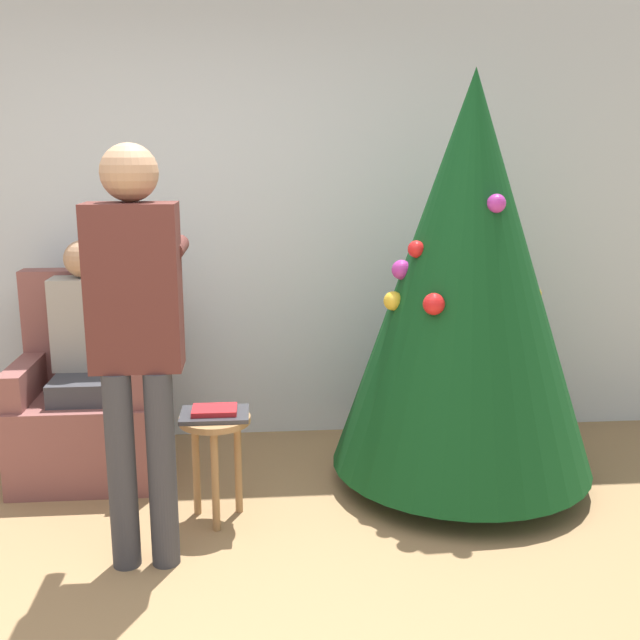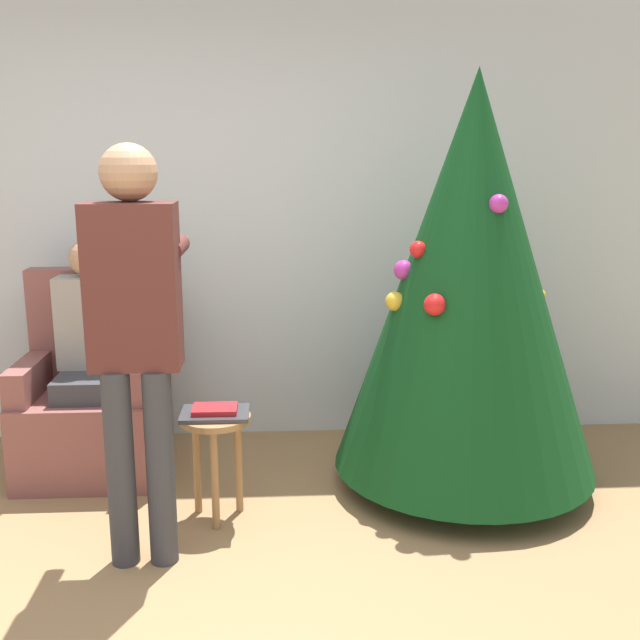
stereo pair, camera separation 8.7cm
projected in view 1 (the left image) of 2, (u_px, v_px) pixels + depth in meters
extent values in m
cube|color=silver|center=(204.00, 218.00, 4.45)|extent=(8.00, 0.06, 2.70)
cylinder|color=brown|center=(459.00, 471.00, 4.03)|extent=(0.10, 0.10, 0.11)
cone|color=#0F4219|center=(467.00, 276.00, 3.79)|extent=(1.36, 1.36, 2.03)
sphere|color=gold|center=(535.00, 294.00, 3.90)|extent=(0.07, 0.07, 0.07)
sphere|color=gold|center=(393.00, 301.00, 3.73)|extent=(0.10, 0.10, 0.10)
sphere|color=#B23399|center=(496.00, 203.00, 3.50)|extent=(0.09, 0.09, 0.09)
sphere|color=red|center=(416.00, 249.00, 3.65)|extent=(0.08, 0.08, 0.08)
sphere|color=#B23399|center=(401.00, 270.00, 3.75)|extent=(0.10, 0.10, 0.10)
sphere|color=red|center=(434.00, 304.00, 3.50)|extent=(0.10, 0.10, 0.10)
cube|color=brown|center=(91.00, 434.00, 4.08)|extent=(0.76, 0.66, 0.46)
cube|color=brown|center=(94.00, 325.00, 4.21)|extent=(0.76, 0.14, 0.64)
cube|color=brown|center=(26.00, 379.00, 3.98)|extent=(0.12, 0.59, 0.19)
cube|color=brown|center=(147.00, 376.00, 4.04)|extent=(0.12, 0.59, 0.19)
cylinder|color=#38383D|center=(63.00, 449.00, 3.88)|extent=(0.11, 0.11, 0.46)
cylinder|color=#38383D|center=(102.00, 448.00, 3.90)|extent=(0.11, 0.11, 0.46)
cube|color=#38383D|center=(85.00, 386.00, 3.97)|extent=(0.32, 0.40, 0.12)
cube|color=gray|center=(87.00, 323.00, 4.05)|extent=(0.36, 0.20, 0.50)
sphere|color=tan|center=(83.00, 259.00, 3.97)|extent=(0.20, 0.20, 0.20)
cylinder|color=#38383D|center=(122.00, 471.00, 3.13)|extent=(0.12, 0.12, 0.86)
cylinder|color=#38383D|center=(162.00, 470.00, 3.15)|extent=(0.12, 0.12, 0.86)
cube|color=#562823|center=(134.00, 288.00, 3.03)|extent=(0.37, 0.20, 0.68)
sphere|color=tan|center=(129.00, 172.00, 2.96)|extent=(0.23, 0.23, 0.23)
cylinder|color=#562823|center=(102.00, 249.00, 3.17)|extent=(0.08, 0.30, 0.08)
cylinder|color=#562823|center=(177.00, 248.00, 3.19)|extent=(0.08, 0.30, 0.08)
cube|color=white|center=(181.00, 242.00, 3.38)|extent=(0.04, 0.14, 0.04)
cylinder|color=#A37547|center=(215.00, 420.00, 3.52)|extent=(0.34, 0.34, 0.03)
cylinder|color=#A37547|center=(215.00, 482.00, 3.46)|extent=(0.04, 0.04, 0.49)
cylinder|color=#A37547|center=(238.00, 465.00, 3.64)|extent=(0.04, 0.04, 0.49)
cylinder|color=#A37547|center=(196.00, 467.00, 3.63)|extent=(0.04, 0.04, 0.49)
cube|color=#38383D|center=(215.00, 414.00, 3.52)|extent=(0.32, 0.23, 0.02)
cube|color=#B21E23|center=(215.00, 410.00, 3.51)|extent=(0.21, 0.15, 0.02)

